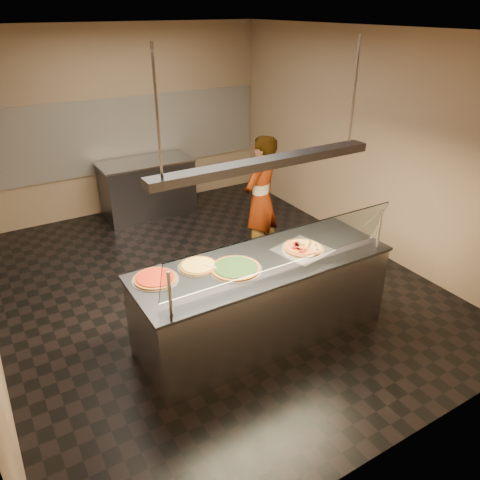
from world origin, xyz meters
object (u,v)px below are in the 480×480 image
prep_table (148,188)px  serving_counter (262,300)px  pizza_spatula (217,266)px  heat_lamp_housing (266,163)px  half_pizza_pepperoni (295,249)px  pizza_cheese (198,265)px  half_pizza_sausage (310,246)px  sneeze_guard (284,249)px  pizza_spinach (235,268)px  worker (261,200)px  perforated_tray (303,249)px  pizza_tomato (155,278)px

prep_table → serving_counter: bearing=-92.8°
pizza_spatula → heat_lamp_housing: heat_lamp_housing is taller
half_pizza_pepperoni → pizza_cheese: bearing=165.9°
serving_counter → half_pizza_pepperoni: bearing=-2.5°
pizza_cheese → pizza_spatula: 0.19m
pizza_spatula → half_pizza_sausage: bearing=-7.0°
serving_counter → sneeze_guard: 0.83m
sneeze_guard → half_pizza_sausage: (0.59, 0.32, -0.27)m
pizza_cheese → half_pizza_pepperoni: bearing=-14.1°
pizza_spinach → worker: (1.29, 1.51, -0.07)m
perforated_tray → heat_lamp_housing: bearing=178.0°
perforated_tray → pizza_spinach: size_ratio=1.14×
pizza_spatula → prep_table: (0.66, 3.68, -0.49)m
pizza_spinach → worker: bearing=49.6°
half_pizza_pepperoni → pizza_cheese: (-1.00, 0.25, -0.02)m
perforated_tray → pizza_spinach: (-0.81, 0.02, 0.01)m
sneeze_guard → pizza_spinach: bearing=133.2°
half_pizza_sausage → pizza_spinach: bearing=178.7°
half_pizza_pepperoni → pizza_cheese: size_ratio=1.11×
worker → heat_lamp_housing: size_ratio=0.76×
sneeze_guard → pizza_cheese: (-0.61, 0.58, -0.28)m
perforated_tray → pizza_tomato: bearing=171.1°
serving_counter → perforated_tray: bearing=-2.0°
pizza_cheese → sneeze_guard: bearing=-43.3°
pizza_tomato → prep_table: pizza_tomato is taller
pizza_tomato → prep_table: size_ratio=0.29×
pizza_cheese → pizza_spatula: bearing=-41.4°
perforated_tray → pizza_spatula: 0.97m
pizza_cheese → half_pizza_sausage: bearing=-12.0°
worker → half_pizza_pepperoni: bearing=44.6°
pizza_spatula → heat_lamp_housing: size_ratio=0.11×
pizza_spatula → prep_table: size_ratio=0.17×
pizza_spinach → half_pizza_pepperoni: bearing=-1.4°
pizza_cheese → prep_table: (0.80, 3.56, -0.48)m
pizza_cheese → pizza_tomato: bearing=-178.7°
perforated_tray → pizza_spatula: size_ratio=2.35×
serving_counter → heat_lamp_housing: size_ratio=1.16×
pizza_cheese → pizza_spatula: size_ratio=1.60×
half_pizza_sausage → pizza_spatula: bearing=173.0°
perforated_tray → half_pizza_sausage: bearing=-1.4°
perforated_tray → pizza_spinach: pizza_spinach is taller
pizza_tomato → prep_table: 3.81m
half_pizza_sausage → perforated_tray: bearing=178.6°
half_pizza_sausage → pizza_spinach: size_ratio=0.86×
perforated_tray → prep_table: 3.85m
pizza_spinach → pizza_spatula: 0.18m
pizza_spinach → pizza_cheese: size_ratio=1.29×
pizza_spinach → pizza_cheese: 0.37m
half_pizza_pepperoni → serving_counter: bearing=177.5°
perforated_tray → pizza_spinach: 0.81m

